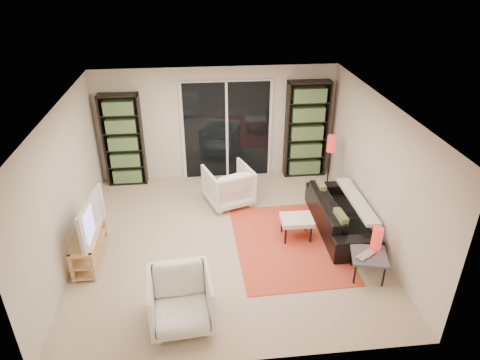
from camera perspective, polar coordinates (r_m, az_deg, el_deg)
name	(u,v)px	position (r m, az deg, el deg)	size (l,w,h in m)	color
floor	(228,240)	(7.46, -1.68, -7.97)	(5.00, 5.00, 0.00)	#BBAD90
wall_back	(217,124)	(9.11, -3.07, 7.51)	(5.00, 0.02, 2.40)	beige
wall_front	(245,285)	(4.77, 0.63, -13.85)	(5.00, 0.02, 2.40)	beige
wall_left	(65,187)	(7.12, -22.29, -0.82)	(0.02, 5.00, 2.40)	beige
wall_right	(377,171)	(7.42, 17.81, 1.16)	(0.02, 5.00, 2.40)	beige
ceiling	(225,106)	(6.36, -1.98, 9.81)	(5.00, 5.00, 0.02)	white
sliding_door	(227,131)	(9.14, -1.77, 6.60)	(1.92, 0.08, 2.16)	white
bookshelf_left	(123,140)	(9.16, -15.29, 5.11)	(0.80, 0.30, 1.95)	black
bookshelf_right	(307,130)	(9.30, 8.86, 6.64)	(0.90, 0.30, 2.10)	black
tv_stand	(89,246)	(7.28, -19.45, -8.31)	(0.36, 1.14, 0.50)	tan
tv	(85,217)	(6.99, -19.99, -4.70)	(1.06, 0.14, 0.61)	black
rug	(288,243)	(7.43, 6.47, -8.32)	(1.78, 2.41, 0.01)	#DA472E
sofa	(341,214)	(7.80, 13.25, -4.45)	(2.04, 0.80, 0.60)	black
armchair_back	(228,185)	(8.32, -1.56, -0.71)	(0.83, 0.85, 0.77)	white
armchair_front	(181,300)	(5.84, -7.91, -15.57)	(0.82, 0.84, 0.76)	white
ottoman	(297,221)	(7.39, 7.57, -5.39)	(0.55, 0.45, 0.40)	white
side_table	(369,257)	(6.79, 16.83, -9.80)	(0.63, 0.63, 0.40)	#4E4E54
laptop	(368,257)	(6.70, 16.72, -9.75)	(0.33, 0.21, 0.03)	silver
table_lamp	(377,238)	(6.83, 17.80, -7.39)	(0.16, 0.16, 0.36)	red
floor_lamp	(331,150)	(8.69, 11.99, 3.90)	(0.19, 0.19, 1.23)	black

